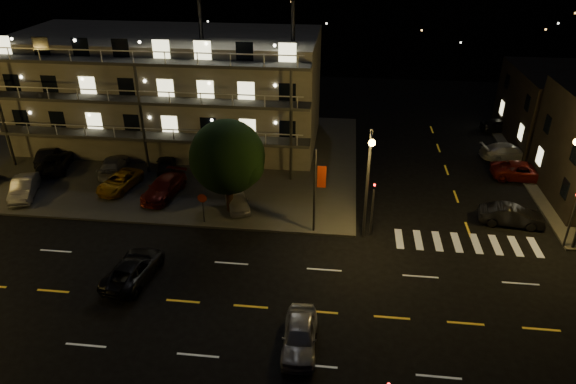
# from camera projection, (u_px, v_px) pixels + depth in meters

# --- Properties ---
(ground) EXTENTS (140.00, 140.00, 0.00)m
(ground) POSITION_uv_depth(u_px,v_px,m) (217.00, 304.00, 29.63)
(ground) COLOR black
(ground) RESTS_ON ground
(curb_nw) EXTENTS (44.00, 24.00, 0.15)m
(curb_nw) POSITION_uv_depth(u_px,v_px,m) (122.00, 153.00, 48.59)
(curb_nw) COLOR #3D3D3A
(curb_nw) RESTS_ON ground
(motel) EXTENTS (28.00, 13.80, 18.10)m
(motel) POSITION_uv_depth(u_px,v_px,m) (171.00, 89.00, 49.11)
(motel) COLOR gray
(motel) RESTS_ON ground
(streetlight_nc) EXTENTS (0.44, 1.92, 8.00)m
(streetlight_nc) POSITION_uv_depth(u_px,v_px,m) (368.00, 175.00, 33.40)
(streetlight_nc) COLOR #2D2D30
(streetlight_nc) RESTS_ON ground
(signal_nw) EXTENTS (0.20, 0.27, 4.60)m
(signal_nw) POSITION_uv_depth(u_px,v_px,m) (373.00, 203.00, 34.96)
(signal_nw) COLOR #2D2D30
(signal_nw) RESTS_ON ground
(signal_ne) EXTENTS (0.27, 0.20, 4.60)m
(signal_ne) POSITION_uv_depth(u_px,v_px,m) (573.00, 214.00, 33.63)
(signal_ne) COLOR #2D2D30
(signal_ne) RESTS_ON ground
(banner_north) EXTENTS (0.83, 0.16, 6.40)m
(banner_north) POSITION_uv_depth(u_px,v_px,m) (316.00, 189.00, 34.88)
(banner_north) COLOR #2D2D30
(banner_north) RESTS_ON ground
(stop_sign) EXTENTS (0.91, 0.11, 2.61)m
(stop_sign) POSITION_uv_depth(u_px,v_px,m) (203.00, 203.00, 36.66)
(stop_sign) COLOR #2D2D30
(stop_sign) RESTS_ON ground
(tree) EXTENTS (5.68, 5.47, 7.15)m
(tree) POSITION_uv_depth(u_px,v_px,m) (227.00, 159.00, 36.97)
(tree) COLOR black
(tree) RESTS_ON curb_nw
(lot_car_1) EXTENTS (2.93, 4.73, 1.47)m
(lot_car_1) POSITION_uv_depth(u_px,v_px,m) (24.00, 188.00, 40.60)
(lot_car_1) COLOR #98989E
(lot_car_1) RESTS_ON curb_nw
(lot_car_2) EXTENTS (2.88, 4.83, 1.26)m
(lot_car_2) POSITION_uv_depth(u_px,v_px,m) (120.00, 182.00, 41.78)
(lot_car_2) COLOR orange
(lot_car_2) RESTS_ON curb_nw
(lot_car_3) EXTENTS (2.86, 5.32, 1.47)m
(lot_car_3) POSITION_uv_depth(u_px,v_px,m) (164.00, 187.00, 40.68)
(lot_car_3) COLOR #5E130D
(lot_car_3) RESTS_ON curb_nw
(lot_car_4) EXTENTS (2.80, 4.09, 1.29)m
(lot_car_4) POSITION_uv_depth(u_px,v_px,m) (237.00, 200.00, 39.02)
(lot_car_4) COLOR #98989E
(lot_car_4) RESTS_ON curb_nw
(lot_car_5) EXTENTS (2.29, 4.29, 1.34)m
(lot_car_5) POSITION_uv_depth(u_px,v_px,m) (49.00, 155.00, 46.37)
(lot_car_5) COLOR black
(lot_car_5) RESTS_ON curb_nw
(lot_car_6) EXTENTS (3.58, 5.43, 1.39)m
(lot_car_6) POSITION_uv_depth(u_px,v_px,m) (55.00, 161.00, 45.12)
(lot_car_6) COLOR black
(lot_car_6) RESTS_ON curb_nw
(lot_car_7) EXTENTS (2.99, 5.18, 1.41)m
(lot_car_7) POSITION_uv_depth(u_px,v_px,m) (113.00, 165.00, 44.40)
(lot_car_7) COLOR #98989E
(lot_car_7) RESTS_ON curb_nw
(lot_car_8) EXTENTS (2.78, 4.35, 1.38)m
(lot_car_8) POSITION_uv_depth(u_px,v_px,m) (166.00, 165.00, 44.49)
(lot_car_8) COLOR black
(lot_car_8) RESTS_ON curb_nw
(lot_car_9) EXTENTS (1.99, 4.38, 1.39)m
(lot_car_9) POSITION_uv_depth(u_px,v_px,m) (249.00, 164.00, 44.73)
(lot_car_9) COLOR #5E130D
(lot_car_9) RESTS_ON curb_nw
(side_car_0) EXTENTS (4.64, 2.04, 1.48)m
(side_car_0) POSITION_uv_depth(u_px,v_px,m) (511.00, 216.00, 37.06)
(side_car_0) COLOR black
(side_car_0) RESTS_ON ground
(side_car_1) EXTENTS (5.37, 2.62, 1.47)m
(side_car_1) POSITION_uv_depth(u_px,v_px,m) (523.00, 171.00, 43.67)
(side_car_1) COLOR #5E130D
(side_car_1) RESTS_ON ground
(side_car_2) EXTENTS (5.35, 2.85, 1.48)m
(side_car_2) POSITION_uv_depth(u_px,v_px,m) (509.00, 152.00, 47.29)
(side_car_2) COLOR #98989E
(side_car_2) RESTS_ON ground
(side_car_3) EXTENTS (4.37, 2.31, 1.42)m
(side_car_3) POSITION_uv_depth(u_px,v_px,m) (501.00, 125.00, 53.50)
(side_car_3) COLOR black
(side_car_3) RESTS_ON ground
(road_car_east) EXTENTS (1.86, 4.39, 1.48)m
(road_car_east) POSITION_uv_depth(u_px,v_px,m) (300.00, 335.00, 26.36)
(road_car_east) COLOR #98989E
(road_car_east) RESTS_ON ground
(road_car_west) EXTENTS (2.89, 5.28, 1.40)m
(road_car_west) POSITION_uv_depth(u_px,v_px,m) (134.00, 269.00, 31.48)
(road_car_west) COLOR black
(road_car_west) RESTS_ON ground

